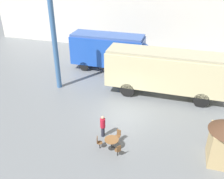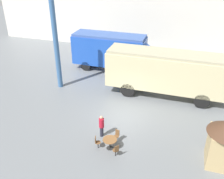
{
  "view_description": "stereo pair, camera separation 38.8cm",
  "coord_description": "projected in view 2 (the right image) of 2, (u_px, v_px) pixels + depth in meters",
  "views": [
    {
      "loc": [
        3.62,
        -15.36,
        10.86
      ],
      "look_at": [
        -1.16,
        1.0,
        1.6
      ],
      "focal_mm": 40.0,
      "sensor_mm": 36.0,
      "label": 1
    },
    {
      "loc": [
        4.0,
        -15.25,
        10.86
      ],
      "look_at": [
        -1.16,
        1.0,
        1.6
      ],
      "focal_mm": 40.0,
      "sensor_mm": 36.0,
      "label": 2
    }
  ],
  "objects": [
    {
      "name": "cafe_table_near",
      "position": [
        110.0,
        141.0,
        15.6
      ],
      "size": [
        0.9,
        0.9,
        0.71
      ],
      "color": "black",
      "rests_on": "ground_plane"
    },
    {
      "name": "cafe_chair_1",
      "position": [
        117.0,
        135.0,
        16.24
      ],
      "size": [
        0.36,
        0.38,
        0.87
      ],
      "rotation": [
        0.0,
        0.0,
        10.73
      ],
      "color": "black",
      "rests_on": "ground_plane"
    },
    {
      "name": "streamlined_locomotive",
      "position": [
        115.0,
        50.0,
        25.66
      ],
      "size": [
        9.14,
        2.49,
        3.78
      ],
      "color": "blue",
      "rests_on": "ground_plane"
    },
    {
      "name": "support_pillar",
      "position": [
        56.0,
        45.0,
        21.4
      ],
      "size": [
        0.44,
        0.44,
        8.0
      ],
      "color": "#386093",
      "rests_on": "ground_plane"
    },
    {
      "name": "backdrop_wall",
      "position": [
        157.0,
        15.0,
        29.65
      ],
      "size": [
        44.0,
        0.15,
        9.0
      ],
      "color": "silver",
      "rests_on": "ground_plane"
    },
    {
      "name": "ground_plane",
      "position": [
        122.0,
        116.0,
        19.02
      ],
      "size": [
        80.0,
        80.0,
        0.0
      ],
      "primitive_type": "plane",
      "color": "slate"
    },
    {
      "name": "cafe_chair_0",
      "position": [
        116.0,
        150.0,
        14.99
      ],
      "size": [
        0.4,
        0.4,
        0.87
      ],
      "rotation": [
        0.0,
        0.0,
        8.64
      ],
      "color": "black",
      "rests_on": "ground_plane"
    },
    {
      "name": "visitor_person",
      "position": [
        102.0,
        125.0,
        16.53
      ],
      "size": [
        0.34,
        0.34,
        1.62
      ],
      "color": "#262633",
      "rests_on": "ground_plane"
    },
    {
      "name": "passenger_coach_vintage",
      "position": [
        167.0,
        71.0,
        20.69
      ],
      "size": [
        10.09,
        2.53,
        3.95
      ],
      "color": "beige",
      "rests_on": "ground_plane"
    },
    {
      "name": "cafe_chair_2",
      "position": [
        97.0,
        141.0,
        15.66
      ],
      "size": [
        0.38,
        0.36,
        0.87
      ],
      "rotation": [
        0.0,
        0.0,
        12.83
      ],
      "color": "black",
      "rests_on": "ground_plane"
    }
  ]
}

